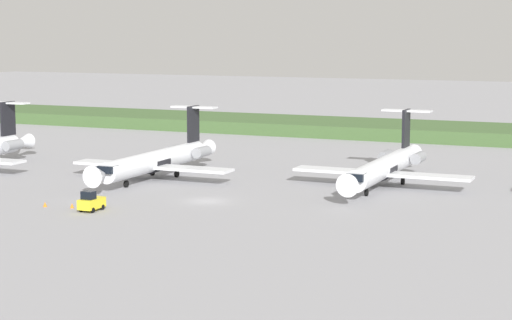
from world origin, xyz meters
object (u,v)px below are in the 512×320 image
baggage_tug (91,202)px  safety_cone_mid_marker (72,206)px  safety_cone_front_marker (45,204)px  regional_jet_third (158,160)px  regional_jet_fourth (385,166)px

baggage_tug → safety_cone_mid_marker: baggage_tug is taller
safety_cone_front_marker → safety_cone_mid_marker: size_ratio=1.00×
safety_cone_front_marker → safety_cone_mid_marker: bearing=10.9°
regional_jet_third → regional_jet_fourth: bearing=12.0°
regional_jet_fourth → safety_cone_mid_marker: (-28.01, -28.44, -2.26)m
safety_cone_mid_marker → regional_jet_third: bearing=94.3°
baggage_tug → safety_cone_front_marker: (-6.14, -0.04, -0.73)m
regional_jet_fourth → regional_jet_third: bearing=-168.0°
regional_jet_third → safety_cone_mid_marker: size_ratio=56.36×
regional_jet_fourth → baggage_tug: regional_jet_fourth is taller
regional_jet_fourth → safety_cone_front_marker: 42.71m
safety_cone_mid_marker → safety_cone_front_marker: bearing=-169.1°
regional_jet_third → regional_jet_fourth: (29.66, 6.31, 0.00)m
regional_jet_third → safety_cone_front_marker: size_ratio=56.36×
safety_cone_mid_marker → regional_jet_fourth: bearing=45.4°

